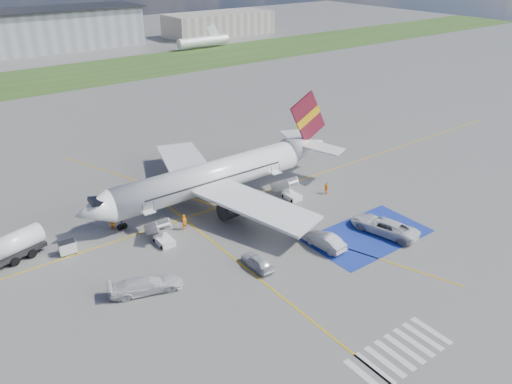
# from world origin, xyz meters

# --- Properties ---
(ground) EXTENTS (400.00, 400.00, 0.00)m
(ground) POSITION_xyz_m (0.00, 0.00, 0.00)
(ground) COLOR #60605E
(ground) RESTS_ON ground
(grass_strip) EXTENTS (400.00, 30.00, 0.01)m
(grass_strip) POSITION_xyz_m (0.00, 95.00, 0.01)
(grass_strip) COLOR #2D4C1E
(grass_strip) RESTS_ON ground
(taxiway_line_main) EXTENTS (120.00, 0.20, 0.01)m
(taxiway_line_main) POSITION_xyz_m (0.00, 12.00, 0.01)
(taxiway_line_main) COLOR gold
(taxiway_line_main) RESTS_ON ground
(taxiway_line_cross) EXTENTS (0.20, 60.00, 0.01)m
(taxiway_line_cross) POSITION_xyz_m (-5.00, -10.00, 0.01)
(taxiway_line_cross) COLOR gold
(taxiway_line_cross) RESTS_ON ground
(taxiway_line_diag) EXTENTS (20.71, 56.45, 0.01)m
(taxiway_line_diag) POSITION_xyz_m (0.00, 12.00, 0.01)
(taxiway_line_diag) COLOR gold
(taxiway_line_diag) RESTS_ON ground
(staging_box) EXTENTS (14.00, 8.00, 0.01)m
(staging_box) POSITION_xyz_m (10.00, -4.00, 0.01)
(staging_box) COLOR navy
(staging_box) RESTS_ON ground
(crosswalk) EXTENTS (9.00, 4.00, 0.01)m
(crosswalk) POSITION_xyz_m (-1.80, -18.00, 0.01)
(crosswalk) COLOR silver
(crosswalk) RESTS_ON ground
(terminal_centre) EXTENTS (48.00, 18.00, 12.00)m
(terminal_centre) POSITION_xyz_m (20.00, 135.00, 6.00)
(terminal_centre) COLOR gray
(terminal_centre) RESTS_ON ground
(terminal_east) EXTENTS (40.00, 16.00, 8.00)m
(terminal_east) POSITION_xyz_m (75.00, 128.00, 4.00)
(terminal_east) COLOR gray
(terminal_east) RESTS_ON ground
(airliner) EXTENTS (36.81, 32.95, 11.92)m
(airliner) POSITION_xyz_m (1.51, 14.00, 3.39)
(airliner) COLOR silver
(airliner) RESTS_ON ground
(airstairs_fwd) EXTENTS (1.90, 5.20, 3.60)m
(airstairs_fwd) POSITION_xyz_m (-9.50, 8.70, 0.62)
(airstairs_fwd) COLOR silver
(airstairs_fwd) RESTS_ON ground
(airstairs_aft) EXTENTS (1.90, 5.20, 3.60)m
(airstairs_aft) POSITION_xyz_m (9.00, 8.70, 0.62)
(airstairs_aft) COLOR silver
(airstairs_aft) RESTS_ON ground
(fuel_tanker) EXTENTS (9.17, 4.65, 3.03)m
(fuel_tanker) POSITION_xyz_m (-24.75, 14.54, 1.27)
(fuel_tanker) COLOR black
(fuel_tanker) RESTS_ON ground
(gpu_cart) EXTENTS (1.85, 1.28, 1.48)m
(gpu_cart) POSITION_xyz_m (-18.71, 12.69, 0.67)
(gpu_cart) COLOR silver
(gpu_cart) RESTS_ON ground
(belt_loader) EXTENTS (5.45, 2.94, 1.57)m
(belt_loader) POSITION_xyz_m (17.91, 20.42, 0.39)
(belt_loader) COLOR silver
(belt_loader) RESTS_ON ground
(car_silver_a) EXTENTS (1.71, 4.20, 1.43)m
(car_silver_a) POSITION_xyz_m (-3.94, -1.50, 0.71)
(car_silver_a) COLOR silver
(car_silver_a) RESTS_ON ground
(car_silver_b) EXTENTS (2.10, 5.14, 1.66)m
(car_silver_b) POSITION_xyz_m (4.23, -2.83, 0.83)
(car_silver_b) COLOR #A9ACB0
(car_silver_b) RESTS_ON ground
(van_white_a) EXTENTS (4.10, 6.49, 2.25)m
(van_white_a) POSITION_xyz_m (11.90, -4.62, 1.13)
(van_white_a) COLOR silver
(van_white_a) RESTS_ON ground
(van_white_b) EXTENTS (5.63, 3.64, 2.05)m
(van_white_b) POSITION_xyz_m (-14.86, 1.59, 1.02)
(van_white_b) COLOR silver
(van_white_b) RESTS_ON ground
(crew_fwd) EXTENTS (0.84, 0.76, 1.93)m
(crew_fwd) POSITION_xyz_m (-6.12, 9.72, 0.96)
(crew_fwd) COLOR orange
(crew_fwd) RESTS_ON ground
(crew_nose) EXTENTS (0.90, 0.98, 1.62)m
(crew_nose) POSITION_xyz_m (-12.97, 14.49, 0.81)
(crew_nose) COLOR orange
(crew_nose) RESTS_ON ground
(crew_aft) EXTENTS (0.45, 0.95, 1.57)m
(crew_aft) POSITION_xyz_m (13.65, 6.71, 0.79)
(crew_aft) COLOR orange
(crew_aft) RESTS_ON ground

